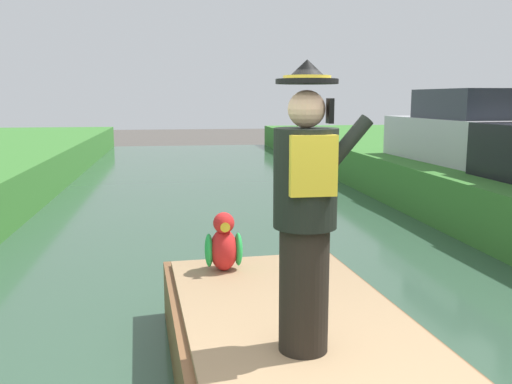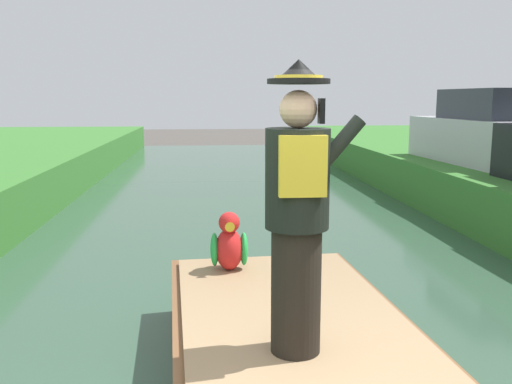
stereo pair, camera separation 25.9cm
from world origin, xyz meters
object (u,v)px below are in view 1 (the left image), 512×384
(parked_car_silver, at_px, (463,131))
(boat, at_px, (307,373))
(person_pirate, at_px, (306,211))
(parrot_plush, at_px, (224,245))

(parked_car_silver, bearing_deg, boat, -125.16)
(person_pirate, xyz_separation_m, parked_car_silver, (5.22, 7.54, 0.01))
(person_pirate, distance_m, parked_car_silver, 9.17)
(person_pirate, relative_size, parrot_plush, 3.25)
(boat, bearing_deg, person_pirate, -108.95)
(boat, distance_m, person_pirate, 1.26)
(parrot_plush, bearing_deg, person_pirate, -78.59)
(boat, bearing_deg, parked_car_silver, 54.84)
(person_pirate, relative_size, parked_car_silver, 0.45)
(parrot_plush, xyz_separation_m, parked_car_silver, (5.58, 5.77, 0.69))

